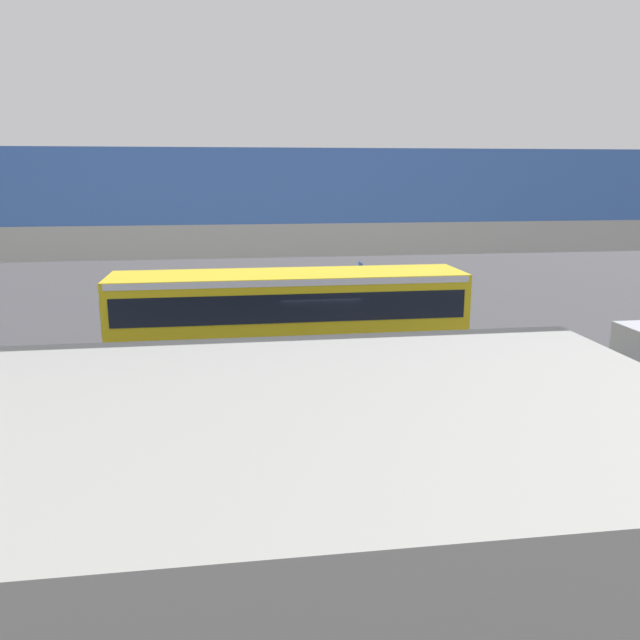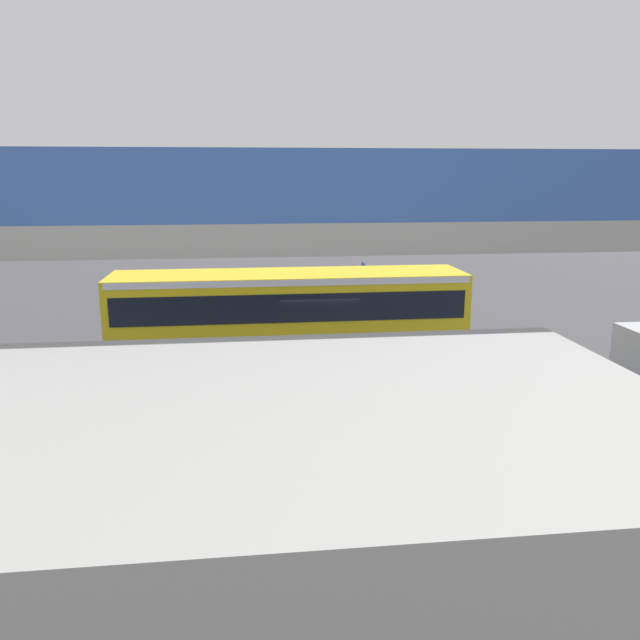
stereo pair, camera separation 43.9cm
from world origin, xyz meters
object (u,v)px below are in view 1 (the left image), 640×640
(bicycle_green, at_px, (98,424))
(traffic_sign, at_px, (360,285))
(bicycle_blue, at_px, (69,394))
(pedestrian, at_px, (263,322))
(city_bus, at_px, (289,311))

(bicycle_green, xyz_separation_m, traffic_sign, (-8.54, -9.90, 1.52))
(bicycle_blue, xyz_separation_m, pedestrian, (-5.66, -5.80, 0.51))
(bicycle_green, relative_size, bicycle_blue, 1.00)
(city_bus, xyz_separation_m, pedestrian, (0.72, -2.79, -1.00))
(pedestrian, xyz_separation_m, traffic_sign, (-4.06, -1.78, 1.00))
(traffic_sign, bearing_deg, bicycle_green, 49.20)
(bicycle_blue, height_order, pedestrian, pedestrian)
(city_bus, distance_m, bicycle_green, 7.59)
(city_bus, bearing_deg, bicycle_blue, 25.25)
(city_bus, distance_m, bicycle_blue, 7.22)
(city_bus, relative_size, bicycle_green, 6.52)
(pedestrian, height_order, traffic_sign, traffic_sign)
(pedestrian, bearing_deg, bicycle_blue, 45.69)
(pedestrian, bearing_deg, traffic_sign, -156.30)
(bicycle_blue, bearing_deg, pedestrian, -134.31)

